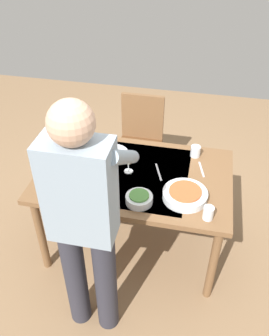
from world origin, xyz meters
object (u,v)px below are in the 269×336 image
object	(u,v)px
wine_bottle	(51,166)
wine_glass_right	(81,188)
water_cup_near_right	(79,149)
chair_near	(140,137)
dinner_plate_near	(113,153)
dining_table	(134,182)
side_bowl_salad	(139,199)
person_server	(84,219)
wine_glass_left	(128,160)
water_cup_near_left	(208,213)
dinner_plate_far	(85,178)
water_cup_far_left	(195,151)
serving_bowl_pasta	(185,194)

from	to	relation	value
wine_bottle	wine_glass_right	world-z (taller)	wine_bottle
wine_glass_right	water_cup_near_right	bearing A→B (deg)	-68.95
chair_near	dinner_plate_near	world-z (taller)	chair_near
dinner_plate_near	water_cup_near_right	bearing A→B (deg)	14.49
dining_table	water_cup_near_right	distance (m)	0.51
dinner_plate_near	side_bowl_salad	bearing A→B (deg)	121.42
person_server	wine_glass_left	world-z (taller)	person_server
water_cup_near_left	dinner_plate_far	xyz separation A→B (m)	(0.88, -0.21, -0.04)
person_server	water_cup_far_left	distance (m)	1.17
wine_bottle	side_bowl_salad	world-z (taller)	wine_bottle
wine_glass_right	dinner_plate_far	size ratio (longest dim) A/B	0.66
dining_table	water_cup_near_right	xyz separation A→B (m)	(0.47, -0.15, 0.13)
dining_table	wine_glass_right	distance (m)	0.48
wine_bottle	serving_bowl_pasta	xyz separation A→B (m)	(-0.94, 0.01, -0.08)
chair_near	water_cup_near_right	xyz separation A→B (m)	(0.35, 0.68, 0.27)
serving_bowl_pasta	side_bowl_salad	xyz separation A→B (m)	(0.29, 0.10, 0.00)
dining_table	person_server	size ratio (longest dim) A/B	0.83
water_cup_near_left	dinner_plate_near	world-z (taller)	water_cup_near_left
water_cup_near_left	serving_bowl_pasta	xyz separation A→B (m)	(0.16, -0.16, -0.01)
wine_glass_right	dinner_plate_far	bearing A→B (deg)	-75.99
wine_bottle	serving_bowl_pasta	world-z (taller)	wine_bottle
dining_table	person_server	bearing A→B (deg)	79.81
wine_glass_left	side_bowl_salad	size ratio (longest dim) A/B	0.84
dining_table	wine_glass_right	bearing A→B (deg)	50.82
person_server	water_cup_near_right	distance (m)	0.94
wine_bottle	dinner_plate_far	bearing A→B (deg)	-168.73
wine_bottle	dinner_plate_near	world-z (taller)	wine_bottle
chair_near	serving_bowl_pasta	world-z (taller)	chair_near
side_bowl_salad	dinner_plate_far	distance (m)	0.46
wine_glass_right	dinner_plate_near	world-z (taller)	wine_glass_right
water_cup_near_right	dinner_plate_far	world-z (taller)	water_cup_near_right
wine_glass_right	side_bowl_salad	bearing A→B (deg)	-171.82
dining_table	water_cup_near_left	distance (m)	0.66
side_bowl_salad	water_cup_far_left	bearing A→B (deg)	-117.77
side_bowl_salad	person_server	bearing A→B (deg)	62.06
wine_glass_right	water_cup_near_left	xyz separation A→B (m)	(-0.83, -0.00, -0.06)
wine_glass_left	water_cup_far_left	size ratio (longest dim) A/B	1.77
wine_glass_left	water_cup_near_right	xyz separation A→B (m)	(0.42, -0.13, -0.06)
person_server	wine_glass_left	distance (m)	0.73
dinner_plate_far	wine_glass_right	bearing A→B (deg)	104.01
wine_glass_left	chair_near	bearing A→B (deg)	-84.91
water_cup_near_left	wine_glass_right	bearing A→B (deg)	0.12
water_cup_near_left	side_bowl_salad	size ratio (longest dim) A/B	0.51
wine_bottle	serving_bowl_pasta	distance (m)	0.94
person_server	wine_bottle	bearing A→B (deg)	-51.07
wine_bottle	water_cup_near_right	xyz separation A→B (m)	(-0.08, -0.33, -0.06)
dining_table	person_server	distance (m)	0.78
wine_glass_left	water_cup_near_left	world-z (taller)	wine_glass_left
wine_glass_left	dinner_plate_far	size ratio (longest dim) A/B	0.66
person_server	side_bowl_salad	distance (m)	0.50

